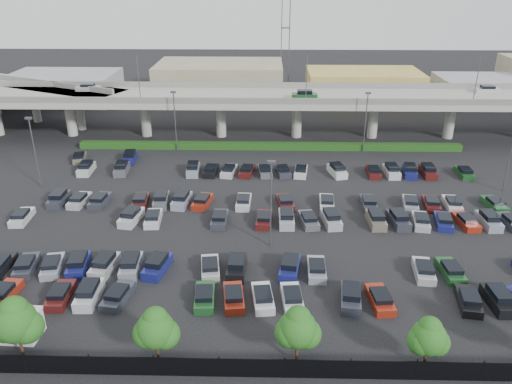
# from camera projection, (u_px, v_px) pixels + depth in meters

# --- Properties ---
(ground) EXTENTS (280.00, 280.00, 0.00)m
(ground) POSITION_uv_depth(u_px,v_px,m) (270.00, 214.00, 64.04)
(ground) COLOR black
(overpass) EXTENTS (150.00, 13.00, 15.80)m
(overpass) POSITION_uv_depth(u_px,v_px,m) (269.00, 100.00, 90.33)
(overpass) COLOR #989790
(overpass) RESTS_ON ground
(on_ramp) EXTENTS (50.93, 30.13, 8.80)m
(on_ramp) POSITION_uv_depth(u_px,v_px,m) (14.00, 86.00, 101.49)
(on_ramp) COLOR #989790
(on_ramp) RESTS_ON ground
(hedge) EXTENTS (66.00, 1.60, 1.10)m
(hedge) POSITION_uv_depth(u_px,v_px,m) (270.00, 146.00, 86.59)
(hedge) COLOR #173A11
(hedge) RESTS_ON ground
(fence) EXTENTS (70.00, 0.10, 2.00)m
(fence) POSITION_uv_depth(u_px,v_px,m) (271.00, 368.00, 38.16)
(fence) COLOR black
(fence) RESTS_ON ground
(tree_row) EXTENTS (65.07, 3.66, 5.94)m
(tree_row) POSITION_uv_depth(u_px,v_px,m) (281.00, 328.00, 38.41)
(tree_row) COLOR #332316
(tree_row) RESTS_ON ground
(parked_cars) EXTENTS (63.14, 41.70, 1.67)m
(parked_cars) POSITION_uv_depth(u_px,v_px,m) (268.00, 222.00, 60.58)
(parked_cars) COLOR black
(parked_cars) RESTS_ON ground
(light_poles) EXTENTS (66.90, 48.38, 10.30)m
(light_poles) POSITION_uv_depth(u_px,v_px,m) (238.00, 163.00, 63.37)
(light_poles) COLOR #4B4B50
(light_poles) RESTS_ON ground
(distant_buildings) EXTENTS (138.00, 24.00, 9.00)m
(distant_buildings) POSITION_uv_depth(u_px,v_px,m) (321.00, 83.00, 118.55)
(distant_buildings) COLOR gray
(distant_buildings) RESTS_ON ground
(comm_tower) EXTENTS (2.40, 2.40, 30.00)m
(comm_tower) POSITION_uv_depth(u_px,v_px,m) (286.00, 25.00, 124.94)
(comm_tower) COLOR #4B4B50
(comm_tower) RESTS_ON ground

